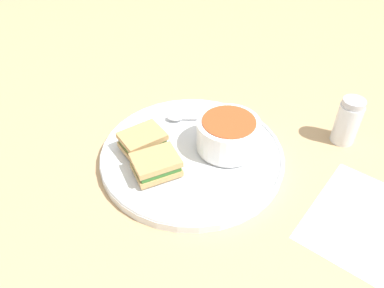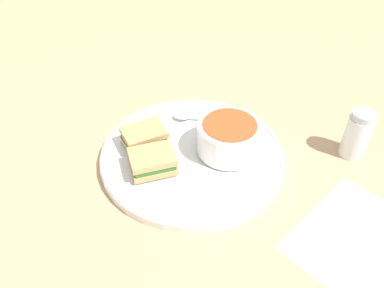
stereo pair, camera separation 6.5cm
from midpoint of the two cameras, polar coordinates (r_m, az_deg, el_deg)
The scene contains 7 objects.
ground_plane at distance 0.68m, azimuth -2.76°, elevation -2.35°, with size 2.40×2.40×0.00m, color tan.
plate at distance 0.67m, azimuth -2.79°, elevation -1.70°, with size 0.33×0.33×0.02m.
soup_bowl at distance 0.65m, azimuth 2.68°, elevation 1.43°, with size 0.11×0.11×0.06m.
spoon at distance 0.73m, azimuth -4.26°, elevation 4.01°, with size 0.07×0.11×0.01m.
sandwich_half_near at distance 0.67m, azimuth -10.32°, elevation 0.37°, with size 0.09×0.08×0.03m.
sandwich_half_far at distance 0.62m, azimuth -8.51°, elevation -3.28°, with size 0.09×0.09×0.03m.
salt_shaker at distance 0.73m, azimuth 20.32°, elevation 3.16°, with size 0.04×0.04×0.09m.
Camera 1 is at (-0.43, -0.25, 0.47)m, focal length 35.00 mm.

